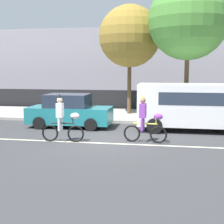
{
  "coord_description": "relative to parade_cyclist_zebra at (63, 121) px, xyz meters",
  "views": [
    {
      "loc": [
        2.48,
        -12.12,
        2.87
      ],
      "look_at": [
        0.16,
        1.2,
        1.0
      ],
      "focal_mm": 50.0,
      "sensor_mm": 36.0,
      "label": 1
    }
  ],
  "objects": [
    {
      "name": "parked_van_white",
      "position": [
        5.28,
        3.22,
        0.44
      ],
      "size": [
        5.0,
        2.22,
        2.18
      ],
      "color": "white",
      "rests_on": "ground"
    },
    {
      "name": "parade_cyclist_zebra",
      "position": [
        0.0,
        0.0,
        0.0
      ],
      "size": [
        1.72,
        0.5,
        1.92
      ],
      "color": "black",
      "rests_on": "ground"
    },
    {
      "name": "sidewalk_curb",
      "position": [
        1.51,
        7.02,
        -0.77
      ],
      "size": [
        60.0,
        5.0,
        0.15
      ],
      "primitive_type": "cube",
      "color": "#9E9B93",
      "rests_on": "ground"
    },
    {
      "name": "parked_car_teal",
      "position": [
        -0.74,
        3.16,
        -0.06
      ],
      "size": [
        4.1,
        1.92,
        1.64
      ],
      "color": "#1E727A",
      "rests_on": "ground"
    },
    {
      "name": "road_centre_line",
      "position": [
        1.51,
        0.02,
        -0.84
      ],
      "size": [
        36.0,
        0.14,
        0.01
      ],
      "primitive_type": "cube",
      "color": "beige",
      "rests_on": "ground"
    },
    {
      "name": "parade_cyclist_purple",
      "position": [
        3.22,
        0.45,
        0.0
      ],
      "size": [
        1.72,
        0.5,
        1.92
      ],
      "color": "black",
      "rests_on": "ground"
    },
    {
      "name": "fence_line",
      "position": [
        1.51,
        9.92,
        -0.14
      ],
      "size": [
        40.0,
        0.08,
        1.4
      ],
      "primitive_type": "cube",
      "color": "black",
      "rests_on": "ground"
    },
    {
      "name": "building_backdrop",
      "position": [
        1.9,
        18.52,
        2.33
      ],
      "size": [
        28.0,
        8.0,
        6.34
      ],
      "primitive_type": "cube",
      "color": "#99939E",
      "rests_on": "ground"
    },
    {
      "name": "street_tree_near_lamp",
      "position": [
        1.76,
        7.37,
        3.96
      ],
      "size": [
        3.7,
        3.7,
        6.51
      ],
      "color": "brown",
      "rests_on": "sidewalk_curb"
    },
    {
      "name": "street_tree_far_corner",
      "position": [
        5.03,
        5.48,
        4.55
      ],
      "size": [
        4.17,
        4.17,
        7.34
      ],
      "color": "brown",
      "rests_on": "sidewalk_curb"
    },
    {
      "name": "ground_plane",
      "position": [
        1.51,
        0.52,
        -0.84
      ],
      "size": [
        80.0,
        80.0,
        0.0
      ],
      "primitive_type": "plane",
      "color": "#38383A"
    }
  ]
}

